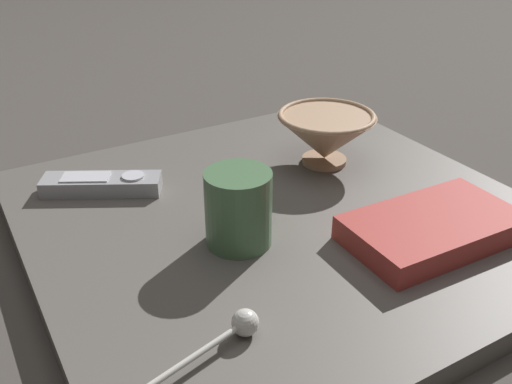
# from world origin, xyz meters

# --- Properties ---
(ground_plane) EXTENTS (6.00, 6.00, 0.00)m
(ground_plane) POSITION_xyz_m (0.00, 0.00, 0.00)
(ground_plane) COLOR #47423D
(table) EXTENTS (0.61, 0.62, 0.03)m
(table) POSITION_xyz_m (0.00, 0.00, 0.02)
(table) COLOR #5B5651
(table) RESTS_ON ground
(cereal_bowl) EXTENTS (0.15, 0.15, 0.08)m
(cereal_bowl) POSITION_xyz_m (0.09, -0.13, 0.07)
(cereal_bowl) COLOR tan
(cereal_bowl) RESTS_ON table
(coffee_mug) EXTENTS (0.09, 0.10, 0.09)m
(coffee_mug) POSITION_xyz_m (-0.04, 0.08, 0.08)
(coffee_mug) COLOR #4C724C
(coffee_mug) RESTS_ON table
(teaspoon) EXTENTS (0.05, 0.13, 0.03)m
(teaspoon) POSITION_xyz_m (-0.18, 0.16, 0.04)
(teaspoon) COLOR silver
(teaspoon) RESTS_ON table
(tv_remote_near) EXTENTS (0.11, 0.16, 0.03)m
(tv_remote_near) POSITION_xyz_m (0.17, 0.18, 0.04)
(tv_remote_near) COLOR #9E9EA3
(tv_remote_near) RESTS_ON table
(paperback_book) EXTENTS (0.12, 0.21, 0.03)m
(paperback_book) POSITION_xyz_m (-0.15, -0.12, 0.05)
(paperback_book) COLOR #AD3833
(paperback_book) RESTS_ON table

